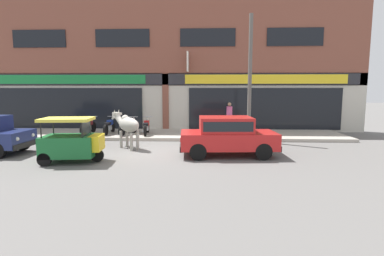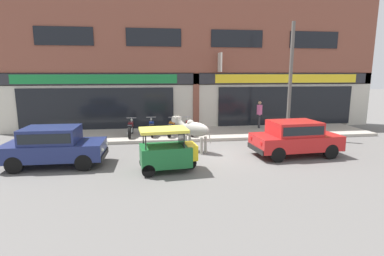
% 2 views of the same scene
% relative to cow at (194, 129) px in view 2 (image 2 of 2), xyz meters
% --- Properties ---
extents(ground_plane, '(90.00, 90.00, 0.00)m').
position_rel_cow_xyz_m(ground_plane, '(0.91, -0.40, -1.01)').
color(ground_plane, '#605E5B').
extents(sidewalk, '(19.00, 3.46, 0.16)m').
position_rel_cow_xyz_m(sidewalk, '(0.91, 3.53, -0.93)').
color(sidewalk, '#A8A093').
rests_on(sidewalk, ground).
extents(shop_building, '(23.00, 1.40, 8.98)m').
position_rel_cow_xyz_m(shop_building, '(0.91, 5.52, 3.27)').
color(shop_building, brown).
rests_on(shop_building, ground).
extents(cow, '(1.64, 1.71, 1.61)m').
position_rel_cow_xyz_m(cow, '(0.00, 0.00, 0.00)').
color(cow, '#9E998E').
rests_on(cow, ground).
extents(car_0, '(3.64, 1.66, 1.46)m').
position_rel_cow_xyz_m(car_0, '(-5.39, -1.29, -0.19)').
color(car_0, black).
rests_on(car_0, ground).
extents(car_1, '(3.69, 1.81, 1.46)m').
position_rel_cow_xyz_m(car_1, '(4.05, -1.21, -0.19)').
color(car_1, black).
rests_on(car_1, ground).
extents(auto_rickshaw, '(2.04, 1.33, 1.52)m').
position_rel_cow_xyz_m(auto_rickshaw, '(-1.29, -2.43, -0.35)').
color(auto_rickshaw, black).
rests_on(auto_rickshaw, ground).
extents(motorcycle_0, '(0.52, 1.81, 0.88)m').
position_rel_cow_xyz_m(motorcycle_0, '(-2.88, 3.04, -0.46)').
color(motorcycle_0, black).
rests_on(motorcycle_0, sidewalk).
extents(motorcycle_1, '(0.52, 1.81, 0.88)m').
position_rel_cow_xyz_m(motorcycle_1, '(-1.80, 3.14, -0.46)').
color(motorcycle_1, black).
rests_on(motorcycle_1, sidewalk).
extents(motorcycle_2, '(0.69, 1.78, 0.88)m').
position_rel_cow_xyz_m(motorcycle_2, '(-0.76, 2.96, -0.46)').
color(motorcycle_2, black).
rests_on(motorcycle_2, sidewalk).
extents(motorcycle_3, '(0.52, 1.81, 0.88)m').
position_rel_cow_xyz_m(motorcycle_3, '(0.20, 3.01, -0.46)').
color(motorcycle_3, black).
rests_on(motorcycle_3, sidewalk).
extents(pedestrian, '(0.32, 0.49, 1.60)m').
position_rel_cow_xyz_m(pedestrian, '(4.57, 4.29, 0.13)').
color(pedestrian, '#2D2D33').
rests_on(pedestrian, sidewalk).
extents(utility_pole, '(0.18, 0.18, 5.77)m').
position_rel_cow_xyz_m(utility_pole, '(5.32, 2.10, 2.03)').
color(utility_pole, '#595651').
rests_on(utility_pole, sidewalk).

